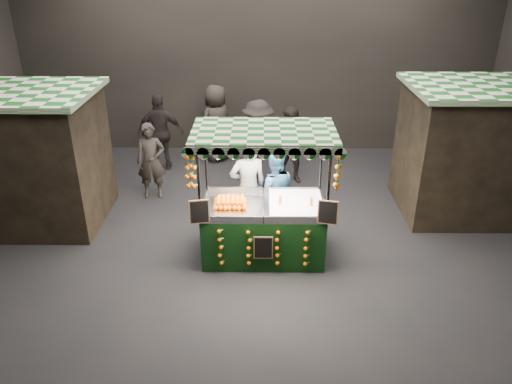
{
  "coord_description": "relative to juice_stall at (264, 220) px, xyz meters",
  "views": [
    {
      "loc": [
        0.11,
        -7.64,
        4.81
      ],
      "look_at": [
        0.03,
        0.07,
        1.06
      ],
      "focal_mm": 34.65,
      "sensor_mm": 36.0,
      "label": 1
    }
  ],
  "objects": [
    {
      "name": "ground",
      "position": [
        -0.17,
        0.3,
        -0.71
      ],
      "size": [
        12.0,
        12.0,
        0.0
      ],
      "primitive_type": "plane",
      "color": "black",
      "rests_on": "ground"
    },
    {
      "name": "shopper_1",
      "position": [
        0.64,
        3.16,
        0.17
      ],
      "size": [
        1.05,
        0.94,
        1.76
      ],
      "rotation": [
        0.0,
        0.0,
        -0.39
      ],
      "color": "black",
      "rests_on": "ground"
    },
    {
      "name": "shopper_2",
      "position": [
        -2.45,
        3.86,
        0.22
      ],
      "size": [
        1.13,
        0.54,
        1.87
      ],
      "rotation": [
        0.0,
        0.0,
        3.22
      ],
      "color": "black",
      "rests_on": "ground"
    },
    {
      "name": "neighbour_stall_left",
      "position": [
        -4.57,
        1.3,
        0.6
      ],
      "size": [
        3.0,
        2.2,
        2.6
      ],
      "color": "black",
      "rests_on": "ground"
    },
    {
      "name": "juice_stall",
      "position": [
        0.0,
        0.0,
        0.0
      ],
      "size": [
        2.38,
        1.4,
        2.3
      ],
      "color": "black",
      "rests_on": "ground"
    },
    {
      "name": "shopper_0",
      "position": [
        -2.39,
        2.33,
        0.11
      ],
      "size": [
        0.65,
        0.48,
        1.65
      ],
      "rotation": [
        0.0,
        0.0,
        0.15
      ],
      "color": "#2E2925",
      "rests_on": "ground"
    },
    {
      "name": "shopper_3",
      "position": [
        -0.13,
        3.12,
        0.25
      ],
      "size": [
        1.43,
        1.3,
        1.93
      ],
      "rotation": [
        0.0,
        0.0,
        0.61
      ],
      "color": "black",
      "rests_on": "ground"
    },
    {
      "name": "neighbour_stall_right",
      "position": [
        4.23,
        1.8,
        0.6
      ],
      "size": [
        3.0,
        2.2,
        2.6
      ],
      "color": "black",
      "rests_on": "ground"
    },
    {
      "name": "shopper_4",
      "position": [
        -1.17,
        4.49,
        0.25
      ],
      "size": [
        1.11,
        1.09,
        1.93
      ],
      "rotation": [
        0.0,
        0.0,
        3.9
      ],
      "color": "#2E2A25",
      "rests_on": "ground"
    },
    {
      "name": "market_hall",
      "position": [
        -0.17,
        0.3,
        2.67
      ],
      "size": [
        12.1,
        10.1,
        5.05
      ],
      "color": "black",
      "rests_on": "ground"
    },
    {
      "name": "vendor_grey",
      "position": [
        -0.29,
        0.81,
        0.22
      ],
      "size": [
        0.77,
        0.59,
        1.87
      ],
      "rotation": [
        0.0,
        0.0,
        3.37
      ],
      "color": "gray",
      "rests_on": "ground"
    },
    {
      "name": "vendor_blue",
      "position": [
        0.19,
        0.86,
        0.11
      ],
      "size": [
        0.83,
        0.67,
        1.65
      ],
      "rotation": [
        0.0,
        0.0,
        3.2
      ],
      "color": "#285582",
      "rests_on": "ground"
    }
  ]
}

